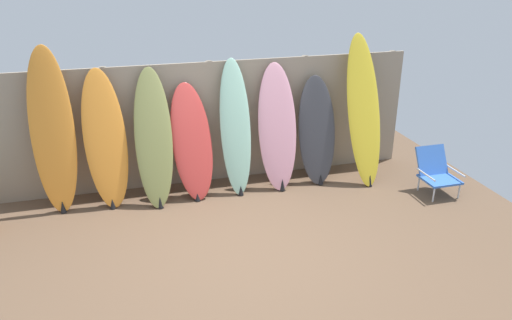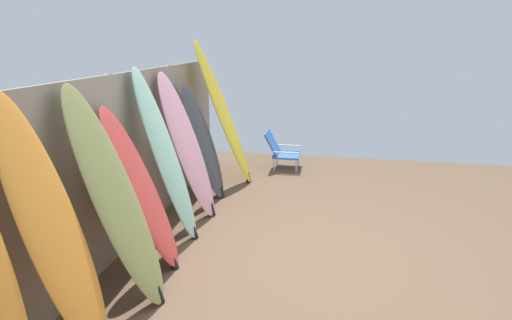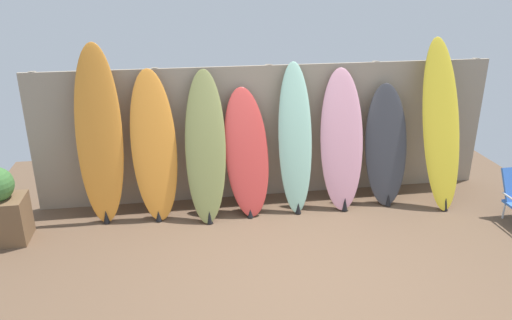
# 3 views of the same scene
# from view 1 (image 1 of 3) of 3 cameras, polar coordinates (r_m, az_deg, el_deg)

# --- Properties ---
(ground) EXTENTS (7.68, 7.68, 0.00)m
(ground) POSITION_cam_1_polar(r_m,az_deg,el_deg) (5.96, -1.13, -9.97)
(ground) COLOR brown
(fence_back) EXTENTS (6.08, 0.11, 1.80)m
(fence_back) POSITION_cam_1_polar(r_m,az_deg,el_deg) (7.35, -5.11, 4.27)
(fence_back) COLOR gray
(fence_back) RESTS_ON ground
(surfboard_orange_0) EXTENTS (0.55, 0.50, 2.17)m
(surfboard_orange_0) POSITION_cam_1_polar(r_m,az_deg,el_deg) (6.94, -22.22, 2.98)
(surfboard_orange_0) COLOR orange
(surfboard_orange_0) RESTS_ON ground
(surfboard_orange_1) EXTENTS (0.61, 0.60, 1.84)m
(surfboard_orange_1) POSITION_cam_1_polar(r_m,az_deg,el_deg) (6.90, -16.84, 2.19)
(surfboard_orange_1) COLOR orange
(surfboard_orange_1) RESTS_ON ground
(surfboard_olive_2) EXTENTS (0.55, 0.74, 1.81)m
(surfboard_olive_2) POSITION_cam_1_polar(r_m,az_deg,el_deg) (6.83, -11.62, 2.35)
(surfboard_olive_2) COLOR olive
(surfboard_olive_2) RESTS_ON ground
(surfboard_red_3) EXTENTS (0.63, 0.71, 1.57)m
(surfboard_red_3) POSITION_cam_1_polar(r_m,az_deg,el_deg) (6.97, -7.34, 2.04)
(surfboard_red_3) COLOR #D13D38
(surfboard_red_3) RESTS_ON ground
(surfboard_seafoam_4) EXTENTS (0.47, 0.69, 1.87)m
(surfboard_seafoam_4) POSITION_cam_1_polar(r_m,az_deg,el_deg) (7.03, -2.36, 3.69)
(surfboard_seafoam_4) COLOR #9ED6BC
(surfboard_seafoam_4) RESTS_ON ground
(surfboard_pink_5) EXTENTS (0.62, 0.74, 1.78)m
(surfboard_pink_5) POSITION_cam_1_polar(r_m,az_deg,el_deg) (7.19, 2.45, 3.72)
(surfboard_pink_5) COLOR pink
(surfboard_pink_5) RESTS_ON ground
(surfboard_charcoal_6) EXTENTS (0.62, 0.64, 1.56)m
(surfboard_charcoal_6) POSITION_cam_1_polar(r_m,az_deg,el_deg) (7.43, 6.96, 3.32)
(surfboard_charcoal_6) COLOR #38383D
(surfboard_charcoal_6) RESTS_ON ground
(surfboard_yellow_7) EXTENTS (0.54, 0.91, 2.14)m
(surfboard_yellow_7) POSITION_cam_1_polar(r_m,az_deg,el_deg) (7.52, 12.20, 5.51)
(surfboard_yellow_7) COLOR yellow
(surfboard_yellow_7) RESTS_ON ground
(beach_chair) EXTENTS (0.50, 0.58, 0.63)m
(beach_chair) POSITION_cam_1_polar(r_m,az_deg,el_deg) (7.58, 19.88, -1.17)
(beach_chair) COLOR silver
(beach_chair) RESTS_ON ground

